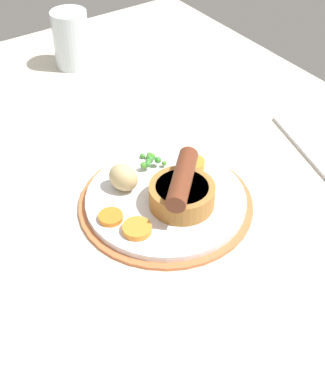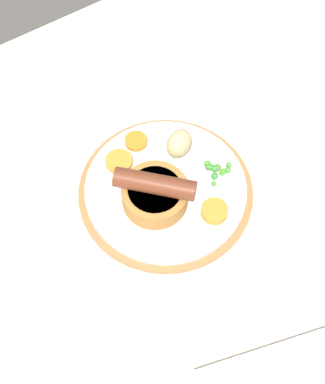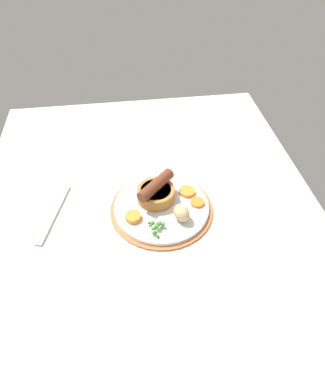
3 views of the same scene
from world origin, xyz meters
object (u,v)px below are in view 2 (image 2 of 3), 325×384
at_px(carrot_slice_1, 214,211).
at_px(carrot_slice_2, 136,141).
at_px(carrot_slice_5, 119,162).
at_px(fork, 269,354).
at_px(potato_chunk_0, 180,143).
at_px(sausage_pudding, 155,192).
at_px(dinner_plate, 166,190).
at_px(pea_pile, 216,170).

bearing_deg(carrot_slice_1, carrot_slice_2, 99.86).
relative_size(carrot_slice_2, carrot_slice_5, 0.85).
bearing_deg(fork, carrot_slice_2, 101.87).
bearing_deg(potato_chunk_0, sausage_pudding, -146.19).
relative_size(carrot_slice_2, fork, 0.18).
height_order(dinner_plate, pea_pile, pea_pile).
height_order(dinner_plate, carrot_slice_1, carrot_slice_1).
relative_size(pea_pile, potato_chunk_0, 1.02).
height_order(sausage_pudding, carrot_slice_1, sausage_pudding).
xyz_separation_m(sausage_pudding, pea_pile, (0.09, -0.01, -0.01)).
distance_m(sausage_pudding, carrot_slice_5, 0.08).
height_order(carrot_slice_2, fork, carrot_slice_2).
relative_size(sausage_pudding, pea_pile, 2.15).
distance_m(carrot_slice_2, carrot_slice_5, 0.04).
bearing_deg(dinner_plate, sausage_pudding, -157.41).
relative_size(potato_chunk_0, fork, 0.23).
bearing_deg(carrot_slice_5, pea_pile, -40.73).
xyz_separation_m(dinner_plate, pea_pile, (0.07, -0.02, 0.02)).
bearing_deg(sausage_pudding, carrot_slice_2, -61.24).
bearing_deg(carrot_slice_1, dinner_plate, 114.59).
relative_size(sausage_pudding, fork, 0.51).
distance_m(sausage_pudding, fork, 0.24).
xyz_separation_m(pea_pile, carrot_slice_1, (-0.04, -0.05, -0.00)).
relative_size(dinner_plate, carrot_slice_1, 6.73).
bearing_deg(dinner_plate, fork, -94.40).
height_order(dinner_plate, potato_chunk_0, potato_chunk_0).
bearing_deg(sausage_pudding, potato_chunk_0, -100.64).
xyz_separation_m(sausage_pudding, carrot_slice_5, (-0.01, 0.08, -0.02)).
relative_size(sausage_pudding, potato_chunk_0, 2.18).
bearing_deg(carrot_slice_5, dinner_plate, -63.71).
xyz_separation_m(potato_chunk_0, carrot_slice_5, (-0.08, 0.03, -0.02)).
height_order(pea_pile, carrot_slice_1, pea_pile).
bearing_deg(carrot_slice_5, sausage_pudding, -82.75).
height_order(carrot_slice_1, carrot_slice_2, carrot_slice_1).
distance_m(pea_pile, carrot_slice_1, 0.06).
xyz_separation_m(carrot_slice_1, carrot_slice_2, (-0.03, 0.15, -0.00)).
bearing_deg(fork, pea_pile, 85.06).
bearing_deg(pea_pile, carrot_slice_5, 139.27).
bearing_deg(carrot_slice_1, pea_pile, 52.30).
bearing_deg(carrot_slice_2, pea_pile, -58.60).
distance_m(sausage_pudding, potato_chunk_0, 0.09).
xyz_separation_m(dinner_plate, potato_chunk_0, (0.05, 0.04, 0.03)).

